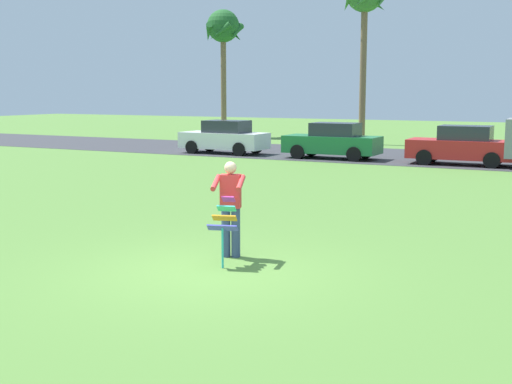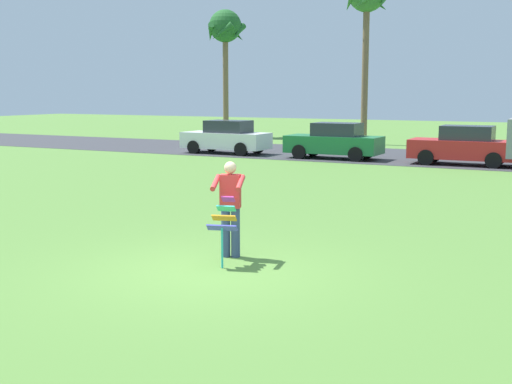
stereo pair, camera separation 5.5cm
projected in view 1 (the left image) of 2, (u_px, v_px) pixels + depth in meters
ground_plane at (209, 271)px, 11.09m from camera, size 120.00×120.00×0.00m
road_strip at (453, 159)px, 29.67m from camera, size 120.00×8.00×0.01m
person_kite_flyer at (230, 205)px, 11.90m from camera, size 0.70×0.76×1.73m
kite_held at (225, 220)px, 11.33m from camera, size 0.54×0.71×1.17m
parked_car_white at (225, 138)px, 32.04m from camera, size 4.23×1.89×1.60m
parked_car_green at (333, 141)px, 29.57m from camera, size 4.20×1.84×1.60m
parked_car_red at (462, 146)px, 27.08m from camera, size 4.22×1.88×1.60m
palm_tree_left_near at (223, 31)px, 43.27m from camera, size 2.58×2.71×8.22m
palm_tree_right_near at (365, 1)px, 36.83m from camera, size 2.58×2.71×9.39m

